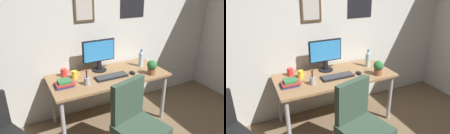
% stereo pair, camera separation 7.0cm
% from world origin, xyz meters
% --- Properties ---
extents(wall_back, '(4.40, 0.10, 2.60)m').
position_xyz_m(wall_back, '(0.00, 2.15, 1.30)').
color(wall_back, silver).
rests_on(wall_back, ground_plane).
extents(desk, '(1.55, 0.71, 0.72)m').
position_xyz_m(desk, '(-0.01, 1.71, 0.65)').
color(desk, '#936D47').
rests_on(desk, ground_plane).
extents(office_chair, '(0.58, 0.58, 0.95)m').
position_xyz_m(office_chair, '(-0.08, 0.94, 0.53)').
color(office_chair, '#334738').
rests_on(office_chair, ground_plane).
extents(monitor, '(0.46, 0.20, 0.43)m').
position_xyz_m(monitor, '(-0.06, 1.91, 0.96)').
color(monitor, black).
rests_on(monitor, desk).
extents(keyboard, '(0.43, 0.15, 0.03)m').
position_xyz_m(keyboard, '(-0.01, 1.63, 0.74)').
color(keyboard, black).
rests_on(keyboard, desk).
extents(computer_mouse, '(0.06, 0.11, 0.04)m').
position_xyz_m(computer_mouse, '(0.29, 1.60, 0.74)').
color(computer_mouse, black).
rests_on(computer_mouse, desk).
extents(water_bottle, '(0.07, 0.07, 0.25)m').
position_xyz_m(water_bottle, '(0.54, 1.78, 0.83)').
color(water_bottle, silver).
rests_on(water_bottle, desk).
extents(coffee_mug_near, '(0.11, 0.07, 0.10)m').
position_xyz_m(coffee_mug_near, '(-0.44, 1.82, 0.77)').
color(coffee_mug_near, yellow).
rests_on(coffee_mug_near, desk).
extents(coffee_mug_far, '(0.12, 0.08, 0.10)m').
position_xyz_m(coffee_mug_far, '(-0.55, 1.94, 0.78)').
color(coffee_mug_far, red).
rests_on(coffee_mug_far, desk).
extents(potted_plant, '(0.13, 0.13, 0.20)m').
position_xyz_m(potted_plant, '(0.51, 1.48, 0.83)').
color(potted_plant, brown).
rests_on(potted_plant, desk).
extents(pen_cup, '(0.07, 0.07, 0.20)m').
position_xyz_m(pen_cup, '(-0.36, 1.57, 0.78)').
color(pen_cup, '#9EA0A5').
rests_on(pen_cup, desk).
extents(book_stack_left, '(0.23, 0.17, 0.08)m').
position_xyz_m(book_stack_left, '(-0.62, 1.66, 0.76)').
color(book_stack_left, navy).
rests_on(book_stack_left, desk).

